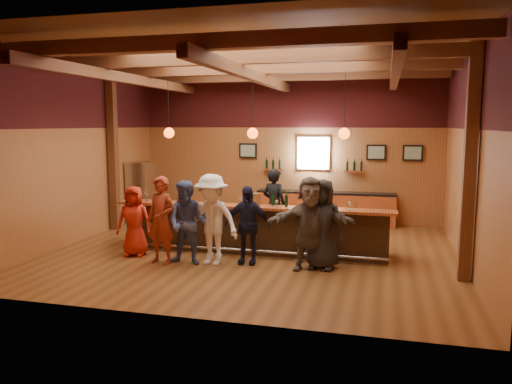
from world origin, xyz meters
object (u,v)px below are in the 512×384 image
(ice_bucket, at_px, (255,199))
(bottle_a, at_px, (273,199))
(bar_counter, at_px, (255,229))
(bartender, at_px, (274,205))
(customer_orange, at_px, (134,221))
(customer_denim, at_px, (187,223))
(stainless_fridge, at_px, (142,192))
(back_bar_cabinet, at_px, (325,208))
(customer_navy, at_px, (247,225))
(customer_dark, at_px, (322,224))
(customer_redvest, at_px, (161,220))
(customer_white, at_px, (212,220))
(customer_brown, at_px, (310,224))

(ice_bucket, distance_m, bottle_a, 0.40)
(bar_counter, distance_m, bartender, 1.07)
(customer_orange, xyz_separation_m, customer_denim, (1.40, -0.35, 0.10))
(bottle_a, bearing_deg, customer_orange, -163.42)
(stainless_fridge, xyz_separation_m, bottle_a, (4.58, -2.63, 0.34))
(back_bar_cabinet, distance_m, ice_bucket, 4.00)
(customer_navy, bearing_deg, customer_dark, -0.29)
(bar_counter, bearing_deg, back_bar_cabinet, 71.66)
(customer_redvest, distance_m, customer_denim, 0.55)
(customer_dark, bearing_deg, customer_white, -168.70)
(back_bar_cabinet, distance_m, customer_brown, 4.77)
(bottle_a, bearing_deg, customer_dark, -35.22)
(ice_bucket, bearing_deg, customer_dark, -27.69)
(ice_bucket, bearing_deg, stainless_fridge, 147.67)
(customer_dark, xyz_separation_m, ice_bucket, (-1.60, 0.84, 0.33))
(customer_navy, relative_size, bottle_a, 4.80)
(back_bar_cabinet, height_order, bartender, bartender)
(customer_brown, relative_size, bartender, 1.03)
(customer_dark, relative_size, ice_bucket, 7.07)
(back_bar_cabinet, xyz_separation_m, customer_navy, (-1.08, -4.63, 0.34))
(bottle_a, bearing_deg, customer_denim, -141.41)
(back_bar_cabinet, xyz_separation_m, customer_denim, (-2.27, -4.98, 0.40))
(customer_white, distance_m, customer_dark, 2.27)
(customer_orange, bearing_deg, customer_white, -16.44)
(customer_dark, bearing_deg, ice_bucket, 157.16)
(customer_white, bearing_deg, bartender, 81.06)
(stainless_fridge, height_order, customer_dark, customer_dark)
(customer_white, bearing_deg, customer_denim, -154.55)
(back_bar_cabinet, xyz_separation_m, ice_bucket, (-1.13, -3.76, 0.76))
(stainless_fridge, bearing_deg, customer_brown, -33.09)
(customer_dark, bearing_deg, stainless_fridge, 153.77)
(bar_counter, distance_m, back_bar_cabinet, 3.76)
(customer_denim, relative_size, ice_bucket, 6.82)
(customer_orange, xyz_separation_m, bottle_a, (2.94, 0.88, 0.47))
(customer_dark, distance_m, ice_bucket, 1.84)
(bartender, bearing_deg, customer_brown, 142.25)
(stainless_fridge, bearing_deg, customer_orange, -65.06)
(ice_bucket, bearing_deg, customer_navy, -86.97)
(bar_counter, relative_size, bottle_a, 18.43)
(back_bar_cabinet, height_order, customer_brown, customer_brown)
(customer_orange, xyz_separation_m, bartender, (2.72, 2.03, 0.14))
(customer_orange, height_order, bartender, bartender)
(customer_white, relative_size, bartender, 1.03)
(customer_denim, bearing_deg, customer_navy, 16.38)
(customer_white, height_order, customer_brown, customer_white)
(customer_redvest, distance_m, bartender, 3.09)
(customer_brown, bearing_deg, customer_white, 169.46)
(customer_white, bearing_deg, customer_dark, 17.62)
(customer_denim, height_order, customer_navy, customer_denim)
(bar_counter, xyz_separation_m, customer_denim, (-1.08, -1.41, 0.36))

